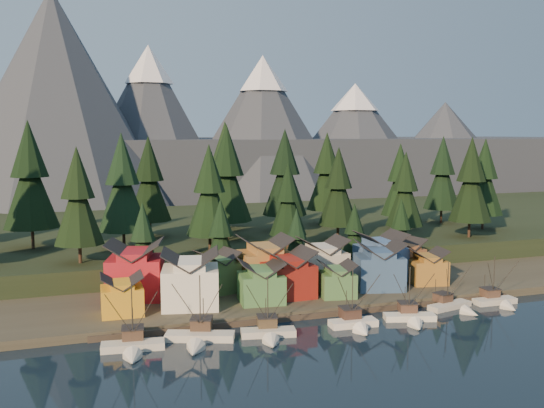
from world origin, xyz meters
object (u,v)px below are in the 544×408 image
object	(u,v)px
boat_2	(269,325)
house_back_1	(217,270)
boat_4	(411,311)
house_back_0	(135,268)
boat_6	(498,295)
boat_5	(454,300)
house_front_0	(122,293)
boat_1	(199,330)
boat_0	(133,338)
boat_3	(355,315)
house_front_1	(190,277)

from	to	relation	value
boat_2	house_back_1	bearing A→B (deg)	107.00
boat_4	house_back_0	distance (m)	51.63
boat_6	house_back_0	bearing A→B (deg)	163.22
house_back_0	house_back_1	size ratio (longest dim) A/B	1.36
boat_4	boat_2	bearing A→B (deg)	-163.64
boat_6	house_back_0	xyz separation A→B (m)	(-65.76, 22.18, 5.31)
boat_6	boat_5	bearing A→B (deg)	-178.37
house_front_0	boat_6	bearing A→B (deg)	-8.02
boat_1	boat_4	bearing A→B (deg)	17.77
boat_1	house_back_0	size ratio (longest dim) A/B	0.98
boat_5	boat_2	bearing A→B (deg)	172.29
house_front_0	house_back_1	world-z (taller)	house_back_1
boat_0	boat_6	distance (m)	69.11
house_front_0	house_back_1	bearing A→B (deg)	27.84
boat_2	house_back_0	distance (m)	31.92
boat_4	boat_5	xyz separation A→B (m)	(11.48, 3.73, -0.20)
boat_6	boat_1	bearing A→B (deg)	-176.13
boat_2	boat_4	bearing A→B (deg)	11.39
boat_3	house_back_1	size ratio (longest dim) A/B	1.24
boat_2	house_back_1	xyz separation A→B (m)	(-2.34, 25.06, 3.72)
house_front_0	house_front_1	bearing A→B (deg)	5.95
boat_0	boat_3	distance (m)	36.87
boat_2	boat_5	world-z (taller)	boat_2
boat_2	boat_3	world-z (taller)	boat_3
boat_3	boat_5	world-z (taller)	boat_3
boat_0	house_back_1	world-z (taller)	boat_0
boat_4	house_front_1	xyz separation A→B (m)	(-35.62, 16.71, 4.95)
boat_3	house_front_0	xyz separation A→B (m)	(-36.97, 15.75, 2.94)
boat_4	house_front_0	world-z (taller)	boat_4
boat_2	house_front_1	distance (m)	19.66
boat_6	house_back_1	xyz separation A→B (m)	(-49.96, 21.49, 3.84)
boat_2	house_front_0	world-z (taller)	boat_2
boat_6	house_back_1	size ratio (longest dim) A/B	1.14
house_front_1	house_back_1	bearing A→B (deg)	62.96
boat_2	house_front_0	size ratio (longest dim) A/B	1.49
boat_6	house_back_1	distance (m)	54.52
boat_4	house_back_0	bearing A→B (deg)	166.39
boat_0	house_front_0	bearing A→B (deg)	97.26
boat_3	house_front_0	world-z (taller)	boat_3
boat_2	boat_1	bearing A→B (deg)	-175.92
boat_6	house_front_1	xyz separation A→B (m)	(-57.01, 13.02, 4.95)
boat_2	boat_0	bearing A→B (deg)	-170.27
boat_1	house_front_1	world-z (taller)	house_front_1
boat_3	boat_6	distance (m)	32.39
boat_2	boat_4	distance (m)	26.23
boat_3	boat_5	size ratio (longest dim) A/B	1.08
boat_1	boat_2	size ratio (longest dim) A/B	1.10
boat_1	house_front_1	distance (m)	15.96
boat_1	boat_3	xyz separation A→B (m)	(26.59, -1.50, 0.20)
house_back_0	boat_1	bearing A→B (deg)	-59.30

